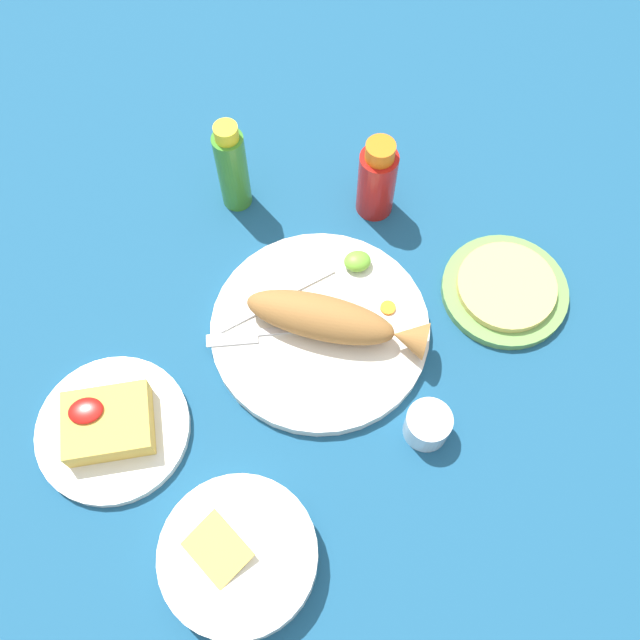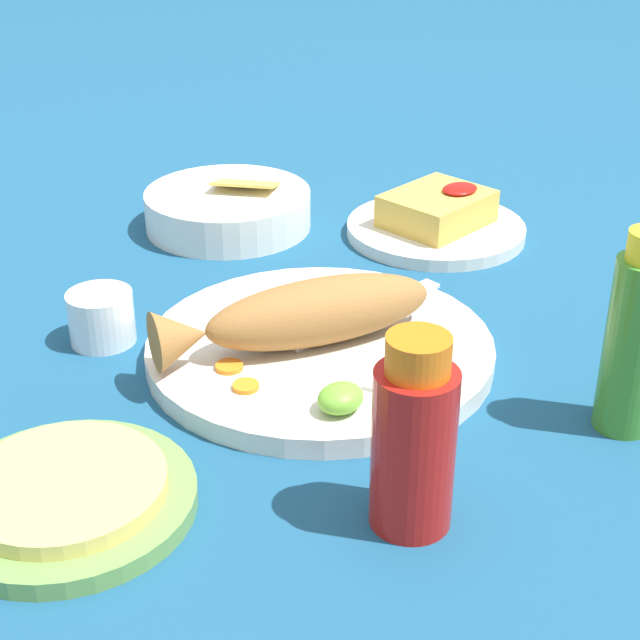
% 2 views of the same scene
% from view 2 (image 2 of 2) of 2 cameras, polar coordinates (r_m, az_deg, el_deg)
% --- Properties ---
extents(ground_plane, '(4.00, 4.00, 0.00)m').
position_cam_2_polar(ground_plane, '(0.86, 0.00, -2.24)').
color(ground_plane, navy).
extents(main_plate, '(0.30, 0.30, 0.02)m').
position_cam_2_polar(main_plate, '(0.85, 0.00, -1.72)').
color(main_plate, silver).
rests_on(main_plate, ground_plane).
extents(fried_fish, '(0.25, 0.15, 0.06)m').
position_cam_2_polar(fried_fish, '(0.83, -1.08, 0.30)').
color(fried_fish, '#996633').
rests_on(fried_fish, main_plate).
extents(fork_near, '(0.19, 0.03, 0.00)m').
position_cam_2_polar(fork_near, '(0.90, 3.46, 0.60)').
color(fork_near, silver).
rests_on(fork_near, main_plate).
extents(fork_far, '(0.18, 0.08, 0.00)m').
position_cam_2_polar(fork_far, '(0.86, 5.27, -0.63)').
color(fork_far, silver).
rests_on(fork_far, main_plate).
extents(carrot_slice_near, '(0.02, 0.02, 0.00)m').
position_cam_2_polar(carrot_slice_near, '(0.81, -5.31, -2.72)').
color(carrot_slice_near, orange).
rests_on(carrot_slice_near, main_plate).
extents(carrot_slice_mid, '(0.02, 0.02, 0.00)m').
position_cam_2_polar(carrot_slice_mid, '(0.78, -4.34, -3.86)').
color(carrot_slice_mid, orange).
rests_on(carrot_slice_mid, main_plate).
extents(lime_wedge_main, '(0.04, 0.03, 0.02)m').
position_cam_2_polar(lime_wedge_main, '(0.75, 1.21, -4.56)').
color(lime_wedge_main, '#6BB233').
rests_on(lime_wedge_main, main_plate).
extents(hot_sauce_bottle_red, '(0.06, 0.06, 0.14)m').
position_cam_2_polar(hot_sauce_bottle_red, '(0.64, 5.47, -6.95)').
color(hot_sauce_bottle_red, '#B21914').
rests_on(hot_sauce_bottle_red, ground_plane).
extents(hot_sauce_bottle_green, '(0.04, 0.04, 0.16)m').
position_cam_2_polar(hot_sauce_bottle_green, '(0.77, 17.85, -1.04)').
color(hot_sauce_bottle_green, '#3D8428').
rests_on(hot_sauce_bottle_green, ground_plane).
extents(salt_cup, '(0.06, 0.06, 0.05)m').
position_cam_2_polar(salt_cup, '(0.90, -12.59, -0.02)').
color(salt_cup, silver).
rests_on(salt_cup, ground_plane).
extents(side_plate_fries, '(0.20, 0.20, 0.01)m').
position_cam_2_polar(side_plate_fries, '(1.11, 6.75, 5.25)').
color(side_plate_fries, silver).
rests_on(side_plate_fries, ground_plane).
extents(fries_pile, '(0.11, 0.09, 0.04)m').
position_cam_2_polar(fries_pile, '(1.10, 6.86, 6.49)').
color(fries_pile, gold).
rests_on(fries_pile, side_plate_fries).
extents(guacamole_bowl, '(0.19, 0.19, 0.06)m').
position_cam_2_polar(guacamole_bowl, '(1.12, -5.37, 6.58)').
color(guacamole_bowl, white).
rests_on(guacamole_bowl, ground_plane).
extents(tortilla_plate, '(0.18, 0.18, 0.01)m').
position_cam_2_polar(tortilla_plate, '(0.70, -14.52, -10.15)').
color(tortilla_plate, '#6B9E4C').
rests_on(tortilla_plate, ground_plane).
extents(tortilla_stack, '(0.14, 0.14, 0.01)m').
position_cam_2_polar(tortilla_stack, '(0.70, -14.64, -9.30)').
color(tortilla_stack, '#E0C666').
rests_on(tortilla_stack, tortilla_plate).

